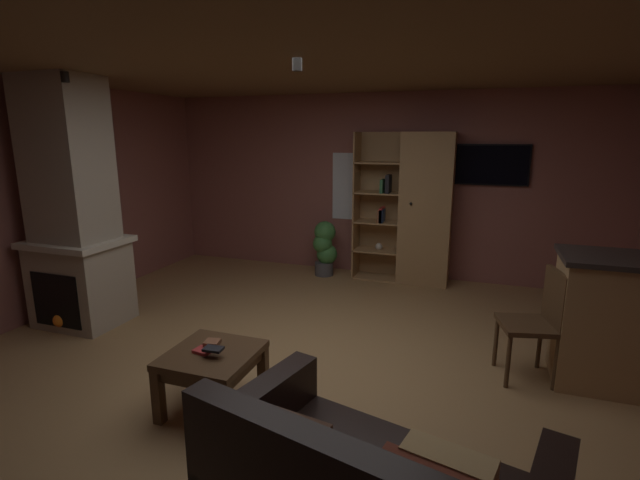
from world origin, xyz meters
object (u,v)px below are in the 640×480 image
at_px(coffee_table, 212,363).
at_px(wall_mounted_tv, 491,165).
at_px(table_book_2, 213,349).
at_px(stone_fireplace, 73,218).
at_px(potted_floor_plant, 325,247).
at_px(table_book_0, 203,351).
at_px(bookshelf_cabinet, 419,210).
at_px(table_book_1, 212,343).
at_px(dining_chair, 539,317).

distance_m(coffee_table, wall_mounted_tv, 4.33).
bearing_deg(table_book_2, stone_fireplace, 155.80).
distance_m(stone_fireplace, wall_mounted_tv, 4.90).
distance_m(table_book_2, potted_floor_plant, 3.48).
relative_size(stone_fireplace, wall_mounted_tv, 2.72).
distance_m(table_book_0, potted_floor_plant, 3.43).
bearing_deg(wall_mounted_tv, coffee_table, -116.17).
bearing_deg(table_book_0, bookshelf_cabinet, 73.74).
bearing_deg(coffee_table, table_book_0, -156.17).
bearing_deg(table_book_1, table_book_0, -102.76).
relative_size(coffee_table, wall_mounted_tv, 0.68).
height_order(table_book_1, table_book_2, table_book_2).
bearing_deg(table_book_2, bookshelf_cabinet, 75.55).
bearing_deg(wall_mounted_tv, bookshelf_cabinet, -166.14).
xyz_separation_m(table_book_0, wall_mounted_tv, (1.89, 3.75, 1.13)).
distance_m(bookshelf_cabinet, table_book_1, 3.64).
relative_size(stone_fireplace, bookshelf_cabinet, 1.26).
bearing_deg(potted_floor_plant, stone_fireplace, -127.36).
xyz_separation_m(stone_fireplace, potted_floor_plant, (1.88, 2.46, -0.72)).
bearing_deg(bookshelf_cabinet, stone_fireplace, -140.65).
bearing_deg(potted_floor_plant, table_book_1, -85.56).
relative_size(coffee_table, table_book_2, 4.74).
bearing_deg(bookshelf_cabinet, table_book_1, -106.35).
xyz_separation_m(bookshelf_cabinet, table_book_0, (-1.03, -3.54, -0.53)).
height_order(coffee_table, table_book_2, table_book_2).
xyz_separation_m(table_book_0, table_book_2, (0.11, -0.04, 0.05)).
xyz_separation_m(bookshelf_cabinet, coffee_table, (-0.98, -3.52, -0.63)).
distance_m(coffee_table, table_book_2, 0.17).
bearing_deg(coffee_table, bookshelf_cabinet, 74.46).
distance_m(table_book_1, wall_mounted_tv, 4.26).
height_order(stone_fireplace, wall_mounted_tv, stone_fireplace).
relative_size(potted_floor_plant, wall_mounted_tv, 0.84).
height_order(stone_fireplace, potted_floor_plant, stone_fireplace).
height_order(coffee_table, potted_floor_plant, potted_floor_plant).
relative_size(bookshelf_cabinet, potted_floor_plant, 2.57).
bearing_deg(bookshelf_cabinet, coffee_table, -105.54).
relative_size(coffee_table, potted_floor_plant, 0.81).
xyz_separation_m(coffee_table, wall_mounted_tv, (1.83, 3.73, 1.23)).
height_order(table_book_1, potted_floor_plant, potted_floor_plant).
bearing_deg(wall_mounted_tv, table_book_2, -115.10).
bearing_deg(table_book_1, stone_fireplace, 157.80).
distance_m(bookshelf_cabinet, table_book_2, 3.73).
bearing_deg(stone_fireplace, bookshelf_cabinet, 39.35).
relative_size(bookshelf_cabinet, wall_mounted_tv, 2.16).
bearing_deg(table_book_0, table_book_1, 77.24).
height_order(coffee_table, table_book_0, table_book_0).
height_order(table_book_1, dining_chair, dining_chair).
distance_m(table_book_2, dining_chair, 2.55).
xyz_separation_m(dining_chair, potted_floor_plant, (-2.54, 2.15, -0.11)).
bearing_deg(potted_floor_plant, wall_mounted_tv, 8.93).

